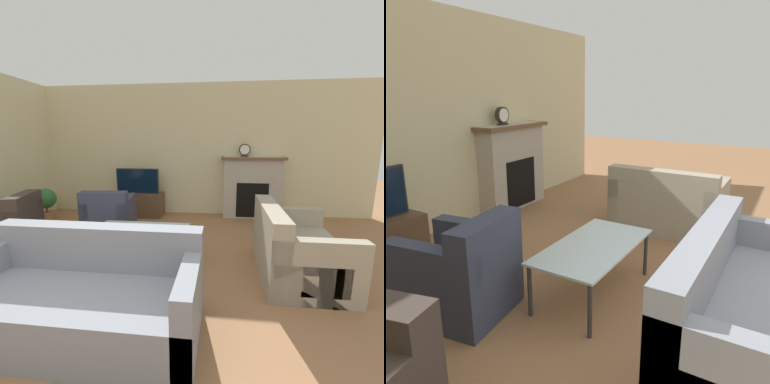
# 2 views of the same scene
# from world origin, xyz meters

# --- Properties ---
(wall_back) EXTENTS (8.35, 0.06, 2.70)m
(wall_back) POSITION_xyz_m (0.00, 4.51, 1.35)
(wall_back) COLOR beige
(wall_back) RESTS_ON ground_plane
(fireplace) EXTENTS (1.26, 0.37, 1.24)m
(fireplace) POSITION_xyz_m (1.73, 4.33, 0.65)
(fireplace) COLOR #B2A899
(fireplace) RESTS_ON ground_plane
(couch_sectional) EXTENTS (1.89, 0.87, 0.82)m
(couch_sectional) POSITION_xyz_m (0.03, 0.86, 0.29)
(couch_sectional) COLOR gray
(couch_sectional) RESTS_ON ground_plane
(couch_loveseat) EXTENTS (0.89, 1.31, 0.82)m
(couch_loveseat) POSITION_xyz_m (1.99, 2.02, 0.29)
(couch_loveseat) COLOR #9E937F
(couch_loveseat) RESTS_ON ground_plane
(armchair_accent) EXTENTS (0.80, 0.90, 0.82)m
(armchair_accent) POSITION_xyz_m (-0.65, 2.86, 0.30)
(armchair_accent) COLOR #33384C
(armchair_accent) RESTS_ON ground_plane
(coffee_table) EXTENTS (1.18, 0.62, 0.46)m
(coffee_table) POSITION_xyz_m (0.12, 2.08, 0.42)
(coffee_table) COLOR #333338
(coffee_table) RESTS_ON ground_plane
(mantel_clock) EXTENTS (0.22, 0.07, 0.25)m
(mantel_clock) POSITION_xyz_m (1.56, 4.33, 1.37)
(mantel_clock) COLOR #28231E
(mantel_clock) RESTS_ON fireplace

